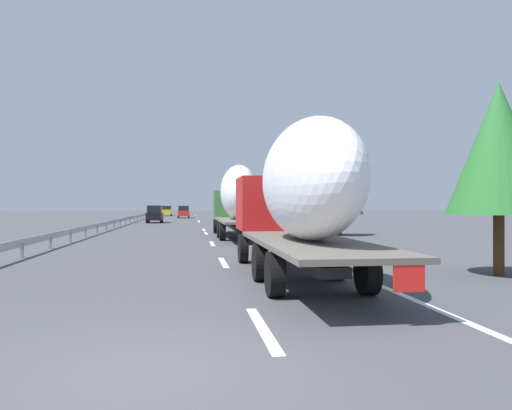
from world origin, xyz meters
TOP-DOWN VIEW (x-y plane):
  - ground_plane at (40.00, 0.00)m, footprint 260.00×260.00m
  - lane_stripe_0 at (2.00, -1.80)m, footprint 3.20×0.20m
  - lane_stripe_1 at (11.72, -1.80)m, footprint 3.20×0.20m
  - lane_stripe_2 at (20.48, -1.80)m, footprint 3.20×0.20m
  - lane_stripe_3 at (30.32, -1.80)m, footprint 3.20×0.20m
  - lane_stripe_4 at (35.29, -1.80)m, footprint 3.20×0.20m
  - lane_stripe_5 at (54.04, -1.80)m, footprint 3.20×0.20m
  - lane_stripe_6 at (57.46, -1.80)m, footprint 3.20×0.20m
  - lane_stripe_7 at (72.69, -1.80)m, footprint 3.20×0.20m
  - lane_stripe_8 at (71.95, -1.80)m, footprint 3.20×0.20m
  - lane_stripe_9 at (89.88, -1.80)m, footprint 3.20×0.20m
  - edge_line_right at (45.00, -5.50)m, footprint 110.00×0.20m
  - truck_lead at (25.36, -3.60)m, footprint 13.89×2.55m
  - truck_trailing at (7.17, -3.60)m, footprint 12.22×2.55m
  - car_yellow_coupe at (86.32, 3.44)m, footprint 4.52×1.82m
  - car_black_suv at (51.81, 3.32)m, footprint 4.28×1.75m
  - car_red_compact at (71.78, 0.23)m, footprint 4.23×1.80m
  - road_sign at (50.91, -6.70)m, footprint 0.10×0.90m
  - tree_0 at (7.33, -9.71)m, footprint 3.06×3.06m
  - tree_1 at (26.59, -10.79)m, footprint 3.17×3.17m
  - tree_2 at (70.55, -13.04)m, footprint 3.06×3.06m
  - guardrail_median at (43.00, 6.00)m, footprint 94.00×0.10m

SIDE VIEW (x-z plane):
  - ground_plane at x=40.00m, z-range 0.00..0.00m
  - lane_stripe_0 at x=2.00m, z-range 0.00..0.01m
  - lane_stripe_1 at x=11.72m, z-range 0.00..0.01m
  - lane_stripe_2 at x=20.48m, z-range 0.00..0.01m
  - lane_stripe_3 at x=30.32m, z-range 0.00..0.01m
  - lane_stripe_4 at x=35.29m, z-range 0.00..0.01m
  - lane_stripe_5 at x=54.04m, z-range 0.00..0.01m
  - lane_stripe_6 at x=57.46m, z-range 0.00..0.01m
  - lane_stripe_7 at x=72.69m, z-range 0.00..0.01m
  - lane_stripe_8 at x=71.95m, z-range 0.00..0.01m
  - lane_stripe_9 at x=89.88m, z-range 0.00..0.01m
  - edge_line_right at x=45.00m, z-range 0.00..0.01m
  - guardrail_median at x=43.00m, z-range 0.20..0.96m
  - car_yellow_coupe at x=86.32m, z-range 0.01..1.85m
  - car_red_compact at x=71.78m, z-range 0.00..1.90m
  - car_black_suv at x=51.81m, z-range -0.01..1.98m
  - road_sign at x=50.91m, z-range 0.65..4.15m
  - truck_trailing at x=7.17m, z-range 0.29..4.58m
  - truck_lead at x=25.36m, z-range 0.26..4.80m
  - tree_1 at x=26.59m, z-range 0.72..6.34m
  - tree_0 at x=7.33m, z-range 0.90..6.67m
  - tree_2 at x=70.55m, z-range 0.81..8.13m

